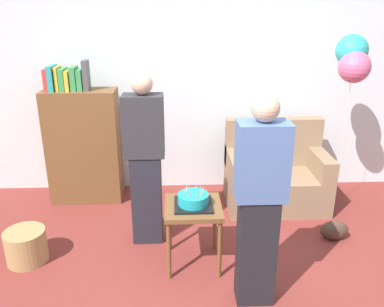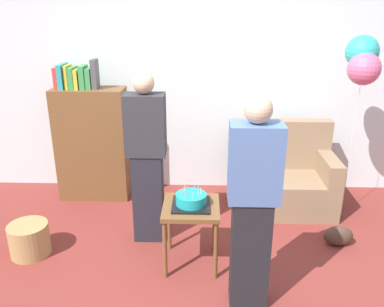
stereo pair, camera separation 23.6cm
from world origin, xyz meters
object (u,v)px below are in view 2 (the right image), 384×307
at_px(side_table, 191,214).
at_px(wicker_basket, 29,239).
at_px(person_holding_cake, 253,206).
at_px(person_blowing_candles, 147,159).
at_px(handbag, 338,236).
at_px(birthday_cake, 191,200).
at_px(balloon_bunch, 363,61).
at_px(couch, 282,179).
at_px(bookshelf, 92,141).

height_order(side_table, wicker_basket, side_table).
bearing_deg(person_holding_cake, side_table, -22.45).
bearing_deg(person_blowing_candles, wicker_basket, -177.04).
xyz_separation_m(person_blowing_candles, handbag, (1.82, -0.09, -0.73)).
bearing_deg(birthday_cake, balloon_bunch, 30.19).
bearing_deg(person_holding_cake, wicker_basket, 7.75).
bearing_deg(handbag, person_holding_cake, -139.87).
bearing_deg(wicker_basket, person_holding_cake, -16.33).
xyz_separation_m(wicker_basket, balloon_bunch, (3.12, 0.86, 1.51)).
distance_m(side_table, wicker_basket, 1.53).
distance_m(side_table, balloon_bunch, 2.22).
xyz_separation_m(couch, person_blowing_candles, (-1.41, -0.70, 0.49)).
bearing_deg(balloon_bunch, person_holding_cake, -129.51).
bearing_deg(handbag, couch, 117.73).
bearing_deg(person_holding_cake, couch, -84.48).
relative_size(wicker_basket, handbag, 1.29).
bearing_deg(handbag, person_blowing_candles, 177.21).
relative_size(birthday_cake, person_holding_cake, 0.20).
relative_size(side_table, birthday_cake, 1.79).
bearing_deg(person_blowing_candles, couch, 12.87).
height_order(person_holding_cake, wicker_basket, person_holding_cake).
xyz_separation_m(couch, person_holding_cake, (-0.53, -1.58, 0.49)).
height_order(bookshelf, person_blowing_candles, person_blowing_candles).
xyz_separation_m(couch, birthday_cake, (-0.98, -1.10, 0.28)).
height_order(couch, birthday_cake, couch).
xyz_separation_m(bookshelf, person_holding_cake, (1.64, -1.80, 0.14)).
height_order(wicker_basket, balloon_bunch, balloon_bunch).
relative_size(couch, person_holding_cake, 0.67).
bearing_deg(bookshelf, person_holding_cake, -47.52).
bearing_deg(person_holding_cake, birthday_cake, -22.45).
bearing_deg(person_holding_cake, person_blowing_candles, -21.16).
relative_size(bookshelf, side_table, 2.82).
relative_size(couch, birthday_cake, 3.44).
relative_size(side_table, balloon_bunch, 0.30).
distance_m(bookshelf, side_table, 1.79).
xyz_separation_m(birthday_cake, person_blowing_candles, (-0.42, 0.41, 0.21)).
xyz_separation_m(person_holding_cake, wicker_basket, (-1.94, 0.57, -0.68)).
distance_m(couch, side_table, 1.48).
bearing_deg(side_table, person_blowing_candles, 136.21).
distance_m(side_table, birthday_cake, 0.14).
distance_m(person_holding_cake, balloon_bunch, 2.02).
height_order(person_blowing_candles, balloon_bunch, balloon_bunch).
bearing_deg(person_blowing_candles, side_table, -57.24).
relative_size(person_holding_cake, wicker_basket, 4.53).
distance_m(side_table, handbag, 1.48).
distance_m(person_blowing_candles, wicker_basket, 1.30).
bearing_deg(balloon_bunch, birthday_cake, -149.81).
distance_m(bookshelf, balloon_bunch, 3.00).
bearing_deg(side_table, wicker_basket, 176.49).
xyz_separation_m(bookshelf, handbag, (2.59, -1.00, -0.59)).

